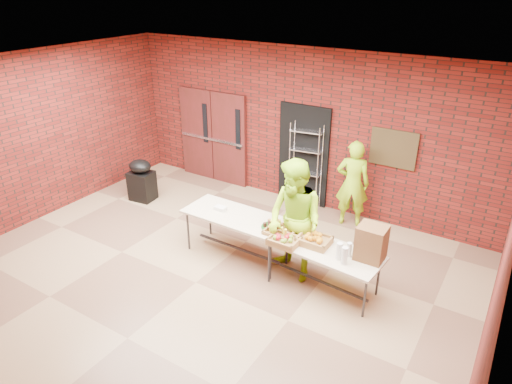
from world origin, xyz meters
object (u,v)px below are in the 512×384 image
volunteer_woman (353,184)px  table_right (324,252)px  volunteer_man (295,221)px  covered_grill (142,180)px  wire_rack (305,166)px  table_left (237,219)px  coffee_dispenser (371,243)px

volunteer_woman → table_right: bearing=83.5°
table_right → volunteer_man: volunteer_man is taller
volunteer_woman → covered_grill: bearing=0.9°
covered_grill → volunteer_woman: 4.40m
wire_rack → covered_grill: (-3.06, -1.58, -0.43)m
table_left → coffee_dispenser: bearing=1.2°
table_right → covered_grill: size_ratio=1.99×
wire_rack → coffee_dispenser: bearing=-54.8°
table_right → volunteer_woman: (-0.41, 2.16, 0.19)m
volunteer_woman → volunteer_man: bearing=69.1°
wire_rack → coffee_dispenser: 3.15m
wire_rack → table_left: wire_rack is taller
wire_rack → volunteer_woman: size_ratio=1.04×
coffee_dispenser → volunteer_man: 1.20m
covered_grill → wire_rack: bearing=20.3°
covered_grill → coffee_dispenser: bearing=-14.6°
wire_rack → volunteer_woman: wire_rack is taller
volunteer_man → table_right: bearing=10.6°
covered_grill → volunteer_woman: size_ratio=0.53×
wire_rack → volunteer_man: volunteer_man is taller
wire_rack → covered_grill: wire_rack is taller
volunteer_man → coffee_dispenser: bearing=20.6°
volunteer_woman → table_left: bearing=42.4°
table_left → volunteer_man: volunteer_man is taller
coffee_dispenser → volunteer_man: bearing=-178.5°
wire_rack → table_left: 2.31m
table_left → table_right: size_ratio=1.04×
coffee_dispenser → volunteer_woman: volunteer_woman is taller
wire_rack → covered_grill: 3.48m
wire_rack → coffee_dispenser: (2.17, -2.28, 0.09)m
wire_rack → coffee_dispenser: wire_rack is taller
wire_rack → table_left: (-0.11, -2.30, -0.18)m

